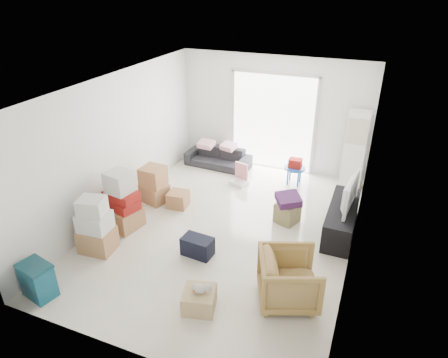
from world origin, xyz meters
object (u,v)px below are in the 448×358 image
ac_tower (355,150)px  ottoman (287,213)px  tv_console (341,219)px  kids_table (295,166)px  sofa (218,155)px  armchair (289,277)px  storage_bins (38,280)px  wood_crate (199,300)px  television (344,203)px

ac_tower → ottoman: bearing=-115.8°
tv_console → kids_table: (-1.24, 1.56, 0.16)m
sofa → ottoman: sofa is taller
armchair → storage_bins: bearing=89.1°
ac_tower → kids_table: bearing=-163.5°
tv_console → wood_crate: size_ratio=3.61×
storage_bins → kids_table: size_ratio=0.92×
television → sofa: size_ratio=0.63×
tv_console → sofa: (-3.20, 1.77, 0.05)m
storage_bins → wood_crate: size_ratio=1.26×
ac_tower → ottoman: 2.29m
television → sofa: television is taller
tv_console → kids_table: size_ratio=2.64×
sofa → armchair: armchair is taller
ac_tower → wood_crate: ac_tower is taller
sofa → wood_crate: (1.60, -4.49, -0.17)m
armchair → kids_table: bearing=-9.6°
sofa → armchair: (2.73, -3.86, 0.11)m
tv_console → storage_bins: storage_bins is taller
television → storage_bins: television is taller
ac_tower → storage_bins: bearing=-126.0°
ac_tower → armchair: bearing=-96.1°
ottoman → kids_table: size_ratio=0.63×
tv_console → kids_table: 2.01m
tv_console → kids_table: kids_table is taller
television → wood_crate: (-1.60, -2.72, -0.46)m
tv_console → armchair: size_ratio=1.89×
ac_tower → television: size_ratio=1.72×
ottoman → television: bearing=2.7°
television → armchair: (-0.48, -2.09, -0.18)m
ac_tower → tv_console: ac_tower is taller
sofa → storage_bins: size_ratio=2.86×
ottoman → armchair: bearing=-75.6°
wood_crate → armchair: bearing=29.2°
kids_table → storage_bins: bearing=-118.3°
ac_tower → armchair: size_ratio=2.05×
ottoman → wood_crate: size_ratio=0.87×
sofa → armchair: bearing=-52.0°
armchair → ottoman: bearing=-7.1°
ac_tower → armchair: 4.05m
television → ottoman: bearing=98.2°
tv_console → ottoman: size_ratio=4.16×
sofa → wood_crate: 4.77m
tv_console → television: (0.00, 0.00, 0.34)m
television → ottoman: size_ratio=2.62×
kids_table → wood_crate: bearing=-94.8°
tv_console → ottoman: tv_console is taller
tv_console → armchair: 2.15m
storage_bins → kids_table: kids_table is taller
sofa → tv_console: bearing=-26.2°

